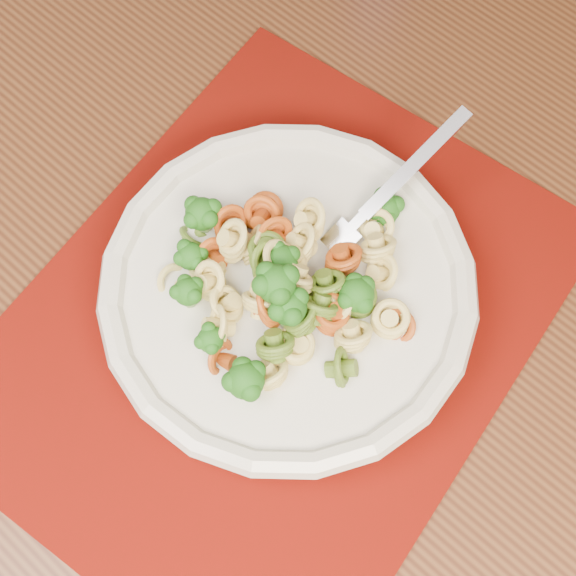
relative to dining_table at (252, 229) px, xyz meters
name	(u,v)px	position (x,y,z in m)	size (l,w,h in m)	color
dining_table	(252,229)	(0.00, 0.00, 0.00)	(1.73, 1.44, 0.71)	#553118
placemat	(273,323)	(-0.04, -0.12, 0.09)	(0.46, 0.36, 0.00)	#630604
pasta_bowl	(288,292)	(-0.02, -0.12, 0.12)	(0.29, 0.29, 0.05)	beige
pasta_broccoli_heap	(288,285)	(-0.02, -0.12, 0.14)	(0.24, 0.24, 0.06)	#D4C369
fork	(340,239)	(0.03, -0.10, 0.13)	(0.19, 0.02, 0.01)	silver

